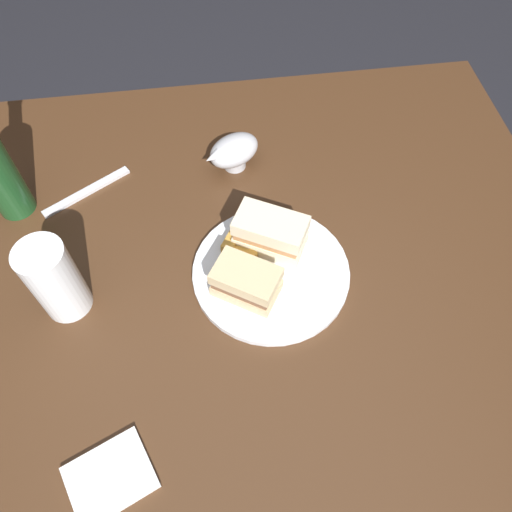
# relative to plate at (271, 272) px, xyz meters

# --- Properties ---
(ground_plane) EXTENTS (6.00, 6.00, 0.00)m
(ground_plane) POSITION_rel_plate_xyz_m (0.05, -0.04, -0.72)
(ground_plane) COLOR black
(dining_table) EXTENTS (1.19, 0.95, 0.72)m
(dining_table) POSITION_rel_plate_xyz_m (0.05, -0.04, -0.37)
(dining_table) COLOR #422816
(dining_table) RESTS_ON ground
(plate) EXTENTS (0.27, 0.27, 0.01)m
(plate) POSITION_rel_plate_xyz_m (0.00, 0.00, 0.00)
(plate) COLOR white
(plate) RESTS_ON dining_table
(sandwich_half_left) EXTENTS (0.14, 0.11, 0.07)m
(sandwich_half_left) POSITION_rel_plate_xyz_m (-0.01, -0.05, 0.04)
(sandwich_half_left) COLOR beige
(sandwich_half_left) RESTS_ON plate
(sandwich_half_right) EXTENTS (0.12, 0.11, 0.06)m
(sandwich_half_right) POSITION_rel_plate_xyz_m (0.04, 0.03, 0.04)
(sandwich_half_right) COLOR #CCB284
(sandwich_half_right) RESTS_ON plate
(potato_wedge_front) EXTENTS (0.04, 0.04, 0.02)m
(potato_wedge_front) POSITION_rel_plate_xyz_m (0.04, -0.02, 0.02)
(potato_wedge_front) COLOR gold
(potato_wedge_front) RESTS_ON plate
(potato_wedge_middle) EXTENTS (0.04, 0.05, 0.02)m
(potato_wedge_middle) POSITION_rel_plate_xyz_m (0.06, -0.06, 0.02)
(potato_wedge_middle) COLOR gold
(potato_wedge_middle) RESTS_ON plate
(potato_wedge_back) EXTENTS (0.05, 0.04, 0.02)m
(potato_wedge_back) POSITION_rel_plate_xyz_m (0.04, -0.04, 0.01)
(potato_wedge_back) COLOR gold
(potato_wedge_back) RESTS_ON plate
(pint_glass) EXTENTS (0.08, 0.08, 0.15)m
(pint_glass) POSITION_rel_plate_xyz_m (0.34, 0.01, 0.06)
(pint_glass) COLOR white
(pint_glass) RESTS_ON dining_table
(gravy_boat) EXTENTS (0.12, 0.11, 0.07)m
(gravy_boat) POSITION_rel_plate_xyz_m (0.03, -0.26, 0.04)
(gravy_boat) COLOR #B7B7BC
(gravy_boat) RESTS_ON dining_table
(napkin) EXTENTS (0.14, 0.13, 0.01)m
(napkin) POSITION_rel_plate_xyz_m (0.26, 0.29, -0.00)
(napkin) COLOR white
(napkin) RESTS_ON dining_table
(fork) EXTENTS (0.16, 0.11, 0.01)m
(fork) POSITION_rel_plate_xyz_m (0.32, -0.23, -0.00)
(fork) COLOR silver
(fork) RESTS_ON dining_table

